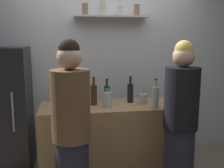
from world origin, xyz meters
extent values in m
cube|color=white|center=(0.00, 1.25, 1.30)|extent=(4.80, 0.10, 2.60)
cube|color=silver|center=(0.06, 1.09, 1.94)|extent=(0.98, 0.22, 0.02)
cylinder|color=olive|center=(-0.28, 1.09, 2.03)|extent=(0.08, 0.08, 0.15)
cylinder|color=beige|center=(-0.05, 1.09, 2.04)|extent=(0.09, 0.09, 0.18)
cylinder|color=beige|center=(0.18, 1.09, 2.01)|extent=(0.08, 0.08, 0.13)
cylinder|color=olive|center=(0.41, 1.09, 2.03)|extent=(0.07, 0.07, 0.15)
cube|color=black|center=(-1.31, 0.85, 0.78)|extent=(0.63, 0.59, 1.55)
cylinder|color=#99999E|center=(-1.14, 0.53, 0.85)|extent=(0.02, 0.02, 0.45)
cube|color=#9E7A51|center=(-0.02, 0.55, 0.44)|extent=(1.68, 0.60, 0.88)
cube|color=gray|center=(-0.49, 0.64, 0.91)|extent=(0.34, 0.24, 0.05)
cylinder|color=#B2B2B7|center=(0.35, 0.55, 0.94)|extent=(0.10, 0.10, 0.12)
cylinder|color=silver|center=(0.34, 0.54, 1.01)|extent=(0.01, 0.01, 0.17)
cylinder|color=silver|center=(0.36, 0.56, 1.01)|extent=(0.03, 0.01, 0.18)
cylinder|color=silver|center=(0.35, 0.52, 1.01)|extent=(0.04, 0.02, 0.18)
cylinder|color=silver|center=(0.36, 0.55, 1.00)|extent=(0.02, 0.04, 0.16)
cylinder|color=silver|center=(0.35, 0.55, 1.01)|extent=(0.01, 0.01, 0.18)
cylinder|color=silver|center=(0.35, 0.54, 1.00)|extent=(0.03, 0.02, 0.16)
cylinder|color=silver|center=(0.36, 0.55, 1.01)|extent=(0.01, 0.04, 0.17)
cylinder|color=silver|center=(0.38, 0.53, 1.00)|extent=(0.02, 0.03, 0.17)
cylinder|color=#19471E|center=(-0.06, 0.71, 0.98)|extent=(0.07, 0.07, 0.20)
cylinder|color=#19471E|center=(-0.06, 0.71, 1.12)|extent=(0.03, 0.03, 0.08)
cylinder|color=black|center=(-0.06, 0.71, 1.16)|extent=(0.03, 0.03, 0.02)
cylinder|color=black|center=(0.22, 0.64, 1.00)|extent=(0.07, 0.07, 0.22)
cylinder|color=black|center=(0.22, 0.64, 1.16)|extent=(0.03, 0.03, 0.10)
cylinder|color=gold|center=(0.22, 0.64, 1.21)|extent=(0.03, 0.03, 0.02)
cylinder|color=#B2BFB2|center=(0.43, 0.33, 1.00)|extent=(0.08, 0.08, 0.24)
cylinder|color=#B2BFB2|center=(0.43, 0.33, 1.16)|extent=(0.03, 0.03, 0.08)
cylinder|color=#333333|center=(0.43, 0.33, 1.21)|extent=(0.04, 0.04, 0.02)
cylinder|color=#472814|center=(-0.23, 0.59, 1.00)|extent=(0.07, 0.07, 0.24)
cylinder|color=#472814|center=(-0.23, 0.59, 1.16)|extent=(0.03, 0.03, 0.08)
cylinder|color=maroon|center=(-0.23, 0.59, 1.21)|extent=(0.03, 0.03, 0.02)
cylinder|color=silver|center=(-0.09, 0.45, 0.97)|extent=(0.09, 0.09, 0.17)
cylinder|color=silver|center=(-0.09, 0.45, 1.07)|extent=(0.05, 0.05, 0.02)
cylinder|color=#268C3F|center=(-0.09, 0.45, 1.09)|extent=(0.06, 0.06, 0.02)
cylinder|color=brown|center=(-0.50, -0.18, 1.09)|extent=(0.34, 0.34, 0.62)
sphere|color=#D8AD8C|center=(-0.50, -0.18, 1.50)|extent=(0.21, 0.21, 0.21)
sphere|color=black|center=(-0.50, -0.18, 1.57)|extent=(0.18, 0.18, 0.18)
cylinder|color=#262633|center=(0.57, -0.05, 0.39)|extent=(0.30, 0.30, 0.77)
cylinder|color=black|center=(0.57, -0.05, 1.08)|extent=(0.34, 0.34, 0.61)
sphere|color=#D8AD8C|center=(0.57, -0.05, 1.49)|extent=(0.21, 0.21, 0.21)
sphere|color=#D8B759|center=(0.57, -0.05, 1.55)|extent=(0.18, 0.18, 0.18)
camera|label=1|loc=(-0.51, -2.38, 1.66)|focal=41.59mm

